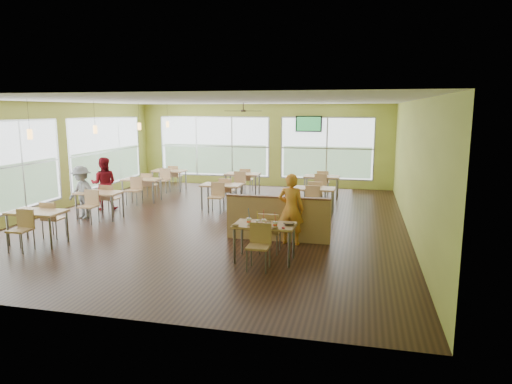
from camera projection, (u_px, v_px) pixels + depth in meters
room at (215, 162)px, 12.16m from camera, size 12.00×12.04×3.20m
window_bays at (170, 154)px, 15.72m from camera, size 9.24×10.24×2.38m
main_table at (265, 230)px, 9.01m from camera, size 1.22×1.52×0.87m
half_wall_divider at (278, 219)px, 10.42m from camera, size 2.40×0.14×1.04m
dining_tables at (201, 186)px, 14.21m from camera, size 6.92×8.72×0.87m
pendant_lights at (118, 128)px, 13.37m from camera, size 0.11×7.31×0.86m
ceiling_fan at (243, 111)px, 14.80m from camera, size 1.25×1.25×0.29m
tv_backwall at (309, 124)px, 17.26m from camera, size 1.00×0.07×0.60m
man_plaid at (291, 209)px, 10.12m from camera, size 0.61×0.43×1.60m
patron_maroon at (104, 184)px, 13.66m from camera, size 0.93×0.84×1.59m
patron_grey at (82, 192)px, 12.56m from camera, size 1.07×0.81×1.47m
cup_blue at (249, 221)px, 8.92m from camera, size 0.10×0.10×0.36m
cup_yellow at (258, 223)px, 8.84m from camera, size 0.09×0.09×0.32m
cup_red_near at (264, 222)px, 8.84m from camera, size 0.10×0.10×0.36m
cup_red_far at (275, 224)px, 8.70m from camera, size 0.09×0.09×0.33m
food_basket at (289, 224)px, 8.91m from camera, size 0.23×0.23×0.05m
ketchup_cup at (283, 228)px, 8.65m from camera, size 0.06×0.06×0.03m
wrapper_left at (235, 225)px, 8.84m from camera, size 0.17×0.16×0.04m
wrapper_mid at (267, 222)px, 9.09m from camera, size 0.18×0.16×0.05m
wrapper_right at (275, 228)px, 8.66m from camera, size 0.15×0.13×0.03m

